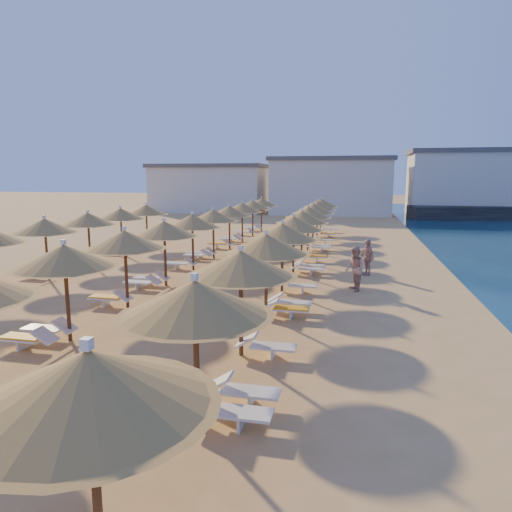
% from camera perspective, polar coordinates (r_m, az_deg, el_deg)
% --- Properties ---
extents(ground, '(220.00, 220.00, 0.00)m').
position_cam_1_polar(ground, '(17.45, -5.07, -6.35)').
color(ground, tan).
rests_on(ground, ground).
extents(hotel_blocks, '(49.41, 8.87, 8.10)m').
position_cam_1_polar(hotel_blocks, '(60.74, 10.76, 8.66)').
color(hotel_blocks, white).
rests_on(hotel_blocks, ground).
extents(parasol_row_east, '(3.07, 42.61, 3.07)m').
position_cam_1_polar(parasol_row_east, '(20.93, 4.10, 3.47)').
color(parasol_row_east, brown).
rests_on(parasol_row_east, ground).
extents(parasol_row_west, '(3.07, 42.61, 3.07)m').
position_cam_1_polar(parasol_row_west, '(22.31, -9.56, 3.76)').
color(parasol_row_west, brown).
rests_on(parasol_row_west, ground).
extents(parasol_row_inland, '(3.07, 24.64, 3.07)m').
position_cam_1_polar(parasol_row_inland, '(23.72, -24.90, 3.33)').
color(parasol_row_inland, brown).
rests_on(parasol_row_inland, ground).
extents(loungers, '(14.38, 40.09, 0.66)m').
position_cam_1_polar(loungers, '(21.81, -7.20, -2.15)').
color(loungers, white).
rests_on(loungers, ground).
extents(beachgoer_b, '(0.98, 1.11, 1.93)m').
position_cam_1_polar(beachgoer_b, '(19.99, 12.23, -1.59)').
color(beachgoer_b, tan).
rests_on(beachgoer_b, ground).
extents(beachgoer_c, '(0.90, 1.14, 1.81)m').
position_cam_1_polar(beachgoer_c, '(23.37, 13.74, -0.15)').
color(beachgoer_c, tan).
rests_on(beachgoer_c, ground).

